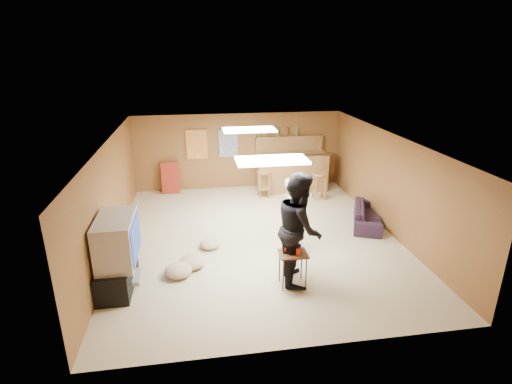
{
  "coord_description": "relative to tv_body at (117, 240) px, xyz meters",
  "views": [
    {
      "loc": [
        -1.27,
        -7.85,
        3.93
      ],
      "look_at": [
        0.0,
        0.2,
        1.0
      ],
      "focal_mm": 28.0,
      "sensor_mm": 36.0,
      "label": 1
    }
  ],
  "objects": [
    {
      "name": "bar_backing",
      "position": [
        4.15,
        4.92,
        0.3
      ],
      "size": [
        2.0,
        0.14,
        0.6
      ],
      "primitive_type": "cube",
      "color": "olive",
      "rests_on": "bar_counter"
    },
    {
      "name": "folding_chair_stack",
      "position": [
        0.65,
        4.8,
        -0.45
      ],
      "size": [
        0.5,
        0.26,
        0.91
      ],
      "primitive_type": "cube",
      "rotation": [
        -0.14,
        0.0,
        0.0
      ],
      "color": "maroon",
      "rests_on": "ground"
    },
    {
      "name": "poster_right",
      "position": [
        2.35,
        4.96,
        0.45
      ],
      "size": [
        0.55,
        0.03,
        0.8
      ],
      "primitive_type": "cube",
      "color": "#334C99",
      "rests_on": "wall_back"
    },
    {
      "name": "bottle_row",
      "position": [
        3.81,
        4.88,
        0.75
      ],
      "size": [
        1.2,
        0.08,
        0.26
      ],
      "primitive_type": null,
      "color": "#3F7233",
      "rests_on": "bar_shelf"
    },
    {
      "name": "cushion_mid",
      "position": [
        1.59,
        1.18,
        -0.8
      ],
      "size": [
        0.52,
        0.52,
        0.19
      ],
      "primitive_type": "ellipsoid",
      "rotation": [
        0.0,
        0.0,
        0.27
      ],
      "color": "tan",
      "rests_on": "ground"
    },
    {
      "name": "sofa",
      "position": [
        5.35,
        1.82,
        -0.67
      ],
      "size": [
        1.19,
        1.71,
        0.47
      ],
      "primitive_type": "imported",
      "rotation": [
        0.0,
        0.0,
        1.18
      ],
      "color": "black",
      "rests_on": "ground"
    },
    {
      "name": "bar_stool_right",
      "position": [
        4.71,
        3.62,
        -0.3
      ],
      "size": [
        0.48,
        0.48,
        1.2
      ],
      "primitive_type": null,
      "rotation": [
        0.0,
        0.0,
        -0.33
      ],
      "color": "olive",
      "rests_on": "ground"
    },
    {
      "name": "cushion_far",
      "position": [
        0.97,
        0.17,
        -0.79
      ],
      "size": [
        0.52,
        0.52,
        0.23
      ],
      "primitive_type": "ellipsoid",
      "rotation": [
        0.0,
        0.0,
        0.02
      ],
      "color": "tan",
      "rests_on": "ground"
    },
    {
      "name": "ground",
      "position": [
        2.65,
        1.5,
        -0.9
      ],
      "size": [
        7.0,
        7.0,
        0.0
      ],
      "primitive_type": "plane",
      "color": "#BFB392",
      "rests_on": "ground"
    },
    {
      "name": "cup_blue",
      "position": [
        3.08,
        -0.36,
        -0.21
      ],
      "size": [
        0.11,
        0.11,
        0.12
      ],
      "primitive_type": "cylinder",
      "rotation": [
        0.0,
        0.0,
        -0.41
      ],
      "color": "#171B9F",
      "rests_on": "tray_table"
    },
    {
      "name": "wall_front",
      "position": [
        2.65,
        -2.0,
        0.2
      ],
      "size": [
        6.0,
        0.02,
        2.2
      ],
      "primitive_type": "cube",
      "color": "brown",
      "rests_on": "ground"
    },
    {
      "name": "cushion_near_tv",
      "position": [
        1.22,
        0.44,
        -0.79
      ],
      "size": [
        0.56,
        0.56,
        0.23
      ],
      "primitive_type": "ellipsoid",
      "rotation": [
        0.0,
        0.0,
        0.12
      ],
      "color": "tan",
      "rests_on": "ground"
    },
    {
      "name": "cup_red_far",
      "position": [
        3.03,
        -0.52,
        -0.21
      ],
      "size": [
        0.1,
        0.1,
        0.12
      ],
      "primitive_type": "cylinder",
      "rotation": [
        0.0,
        0.0,
        0.13
      ],
      "color": "red",
      "rests_on": "tray_table"
    },
    {
      "name": "tray_table",
      "position": [
        2.96,
        -0.45,
        -0.58
      ],
      "size": [
        0.49,
        0.4,
        0.63
      ],
      "primitive_type": "cube",
      "rotation": [
        0.0,
        0.0,
        -0.02
      ],
      "color": "#402614",
      "rests_on": "ground"
    },
    {
      "name": "bar_shelf",
      "position": [
        4.15,
        4.9,
        0.6
      ],
      "size": [
        2.0,
        0.18,
        0.05
      ],
      "primitive_type": "cube",
      "color": "olive",
      "rests_on": "bar_backing"
    },
    {
      "name": "dvd_box",
      "position": [
        0.15,
        0.0,
        -0.75
      ],
      "size": [
        0.35,
        0.5,
        0.08
      ],
      "primitive_type": "cube",
      "color": "#B2B2B7",
      "rests_on": "tv_stand"
    },
    {
      "name": "cup_red_near",
      "position": [
        2.83,
        -0.41,
        -0.21
      ],
      "size": [
        0.09,
        0.09,
        0.11
      ],
      "primitive_type": "cylinder",
      "rotation": [
        0.0,
        0.0,
        -0.17
      ],
      "color": "red",
      "rests_on": "tray_table"
    },
    {
      "name": "bar_lip",
      "position": [
        4.15,
        4.2,
        0.2
      ],
      "size": [
        2.1,
        0.12,
        0.05
      ],
      "primitive_type": "cube",
      "color": "#402614",
      "rests_on": "bar_counter"
    },
    {
      "name": "bar_stool_left",
      "position": [
        3.23,
        4.01,
        -0.23
      ],
      "size": [
        0.44,
        0.44,
        1.34
      ],
      "primitive_type": null,
      "rotation": [
        0.0,
        0.0,
        0.03
      ],
      "color": "olive",
      "rests_on": "ground"
    },
    {
      "name": "wall_back",
      "position": [
        2.65,
        5.0,
        0.2
      ],
      "size": [
        6.0,
        0.02,
        2.2
      ],
      "primitive_type": "cube",
      "color": "brown",
      "rests_on": "ground"
    },
    {
      "name": "bar_counter",
      "position": [
        4.15,
        4.45,
        -0.35
      ],
      "size": [
        2.0,
        0.6,
        1.1
      ],
      "primitive_type": "cube",
      "color": "olive",
      "rests_on": "ground"
    },
    {
      "name": "tv_body",
      "position": [
        0.0,
        0.0,
        0.0
      ],
      "size": [
        0.6,
        1.1,
        0.8
      ],
      "primitive_type": "cube",
      "color": "#B2B2B7",
      "rests_on": "tv_stand"
    },
    {
      "name": "tv_stand",
      "position": [
        -0.07,
        0.0,
        -0.65
      ],
      "size": [
        0.55,
        1.3,
        0.5
      ],
      "primitive_type": "cube",
      "color": "black",
      "rests_on": "ground"
    },
    {
      "name": "wall_left",
      "position": [
        -0.35,
        1.5,
        0.2
      ],
      "size": [
        0.02,
        7.0,
        2.2
      ],
      "primitive_type": "cube",
      "color": "brown",
      "rests_on": "ground"
    },
    {
      "name": "person_olive",
      "position": [
        3.18,
        0.58,
        -0.07
      ],
      "size": [
        0.46,
        0.64,
        1.67
      ],
      "primitive_type": "imported",
      "rotation": [
        0.0,
        0.0,
        1.67
      ],
      "color": "#64663B",
      "rests_on": "ground"
    },
    {
      "name": "tv_screen",
      "position": [
        0.31,
        0.0,
        0.0
      ],
      "size": [
        0.02,
        0.95,
        0.65
      ],
      "primitive_type": "cube",
      "color": "navy",
      "rests_on": "tv_body"
    },
    {
      "name": "ceiling_panel_back",
      "position": [
        2.65,
        2.7,
        1.27
      ],
      "size": [
        1.2,
        0.6,
        0.04
      ],
      "primitive_type": "cube",
      "color": "white",
      "rests_on": "ceiling"
    },
    {
      "name": "poster_left",
      "position": [
        1.45,
        4.96,
        0.45
      ],
      "size": [
        0.6,
        0.03,
        0.85
      ],
      "primitive_type": "cube",
      "color": "#BF3F26",
      "rests_on": "wall_back"
    },
    {
      "name": "wall_right",
      "position": [
        5.65,
        1.5,
        0.2
      ],
      "size": [
        0.02,
        7.0,
        2.2
      ],
      "primitive_type": "cube",
      "color": "brown",
      "rests_on": "ground"
    },
    {
      "name": "ceiling_panel_front",
      "position": [
        2.65,
        0.0,
        1.27
      ],
      "size": [
        1.2,
        0.6,
        0.04
      ],
      "primitive_type": "cube",
      "color": "white",
      "rests_on": "ceiling"
    },
    {
      "name": "person_black",
      "position": [
        3.1,
        -0.25,
        0.1
      ],
      "size": [
        0.9,
        1.08,
        2.0
      ],
      "primitive_type": "imported",
      "rotation": [
        0.0,
        0.0,
        1.42
      ],
      "color": "black",
      "rests_on": "ground"
    },
    {
      "name": "ceiling",
      "position": [
        2.65,
        1.5,
        1.3
      ],
      "size": [
        6.0,
        7.0,
        0.02
      ],
      "primitive_type": "cube",
      "color": "silver",
      "rests_on": "ground"
    }
  ]
}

